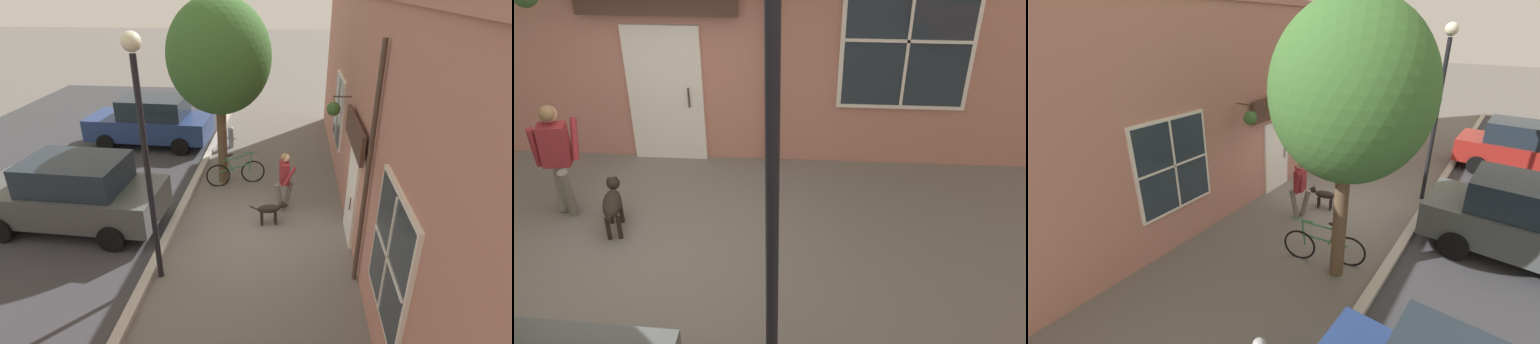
# 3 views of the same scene
# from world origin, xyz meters

# --- Properties ---
(ground_plane) EXTENTS (90.00, 90.00, 0.00)m
(ground_plane) POSITION_xyz_m (0.00, 0.00, 0.00)
(ground_plane) COLOR #66605B
(pedestrian_walking) EXTENTS (0.56, 0.55, 1.58)m
(pedestrian_walking) POSITION_xyz_m (-0.64, -1.22, 0.93)
(pedestrian_walking) COLOR #6B665B
(pedestrian_walking) RESTS_ON ground_plane
(dog_on_leash) EXTENTS (0.96, 0.34, 0.62)m
(dog_on_leash) POSITION_xyz_m (-0.35, -0.49, 0.41)
(dog_on_leash) COLOR black
(dog_on_leash) RESTS_ON ground_plane
(street_lamp) EXTENTS (0.32, 0.32, 4.72)m
(street_lamp) POSITION_xyz_m (1.77, 1.64, 3.10)
(street_lamp) COLOR black
(street_lamp) RESTS_ON ground_plane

